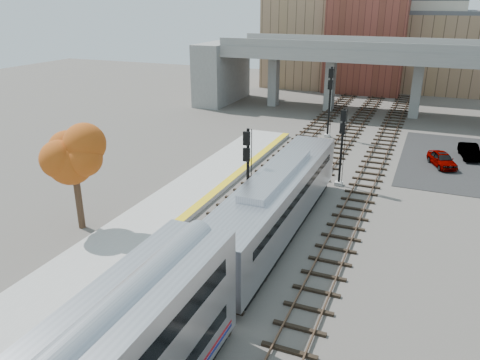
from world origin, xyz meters
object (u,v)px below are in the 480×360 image
Objects in this scene: locomotive at (277,201)px; signal_mast_near at (247,181)px; signal_mast_far at (329,102)px; car_b at (470,151)px; signal_mast_mid at (341,150)px; tree at (72,152)px; car_a at (442,159)px.

locomotive is 2.32m from signal_mast_near.
locomotive is at bearing -84.98° from signal_mast_far.
locomotive is 24.84m from car_b.
tree reaches higher than signal_mast_mid.
locomotive is at bearing 18.76° from tree.
tree reaches higher than car_a.
car_b is (14.12, -2.20, -3.16)m from signal_mast_far.
locomotive is 2.69× the size of tree.
signal_mast_near reaches higher than signal_mast_mid.
signal_mast_near is at bearing -90.00° from signal_mast_far.
signal_mast_near is at bearing 23.36° from tree.
car_b is (2.37, 3.58, -0.00)m from car_a.
car_a is at bearing 46.97° from signal_mast_mid.
locomotive is 2.51× the size of signal_mast_far.
tree is (-14.14, -14.04, 2.25)m from signal_mast_mid.
signal_mast_mid is at bearing -73.65° from signal_mast_far.
tree is at bearing -135.20° from signal_mast_mid.
locomotive is 3.00× the size of signal_mast_mid.
signal_mast_mid is at bearing 67.10° from signal_mast_near.
signal_mast_far is 14.63m from car_b.
signal_mast_far is 1.89× the size of car_b.
signal_mast_far reaches higher than car_b.
signal_mast_mid reaches higher than car_b.
signal_mast_far is (-4.10, 13.97, 0.85)m from signal_mast_mid.
signal_mast_mid is 14.59m from signal_mast_far.
car_a is (21.78, 22.23, -4.55)m from tree.
tree is (-10.04, -4.33, 2.01)m from signal_mast_near.
car_a reaches higher than car_b.
car_a is at bearing 61.96° from locomotive.
car_b is (24.15, 25.81, -4.56)m from tree.
signal_mast_far is at bearing 70.29° from tree.
signal_mast_mid is at bearing -156.11° from car_a.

